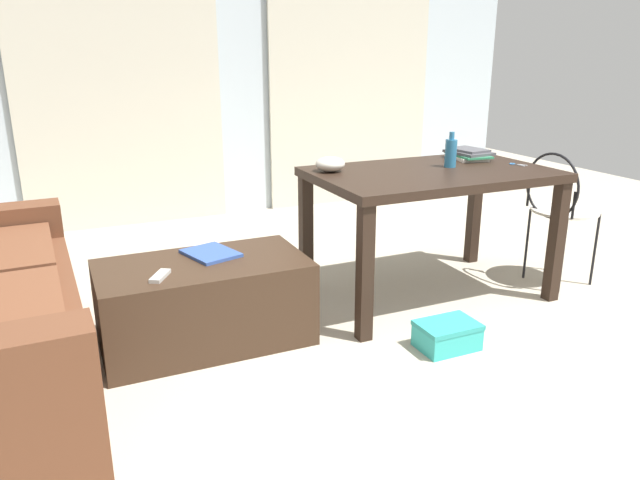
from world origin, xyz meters
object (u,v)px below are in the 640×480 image
book_stack (469,154)px  shoebox (447,335)px  craft_table (431,187)px  bowl (330,164)px  wire_chair (558,202)px  bottle_near (451,153)px  coffee_table (205,302)px  tv_remote_primary (160,276)px  scissors (516,164)px  magazine (211,253)px

book_stack → shoebox: book_stack is taller
book_stack → shoebox: (-0.71, -0.84, -0.73)m
craft_table → bowl: bearing=159.4°
craft_table → bowl: (-0.55, 0.21, 0.14)m
shoebox → wire_chair: bearing=22.2°
bottle_near → book_stack: (0.27, 0.17, -0.05)m
coffee_table → bottle_near: 1.65m
coffee_table → shoebox: size_ratio=3.42×
coffee_table → tv_remote_primary: 0.34m
bowl → shoebox: bowl is taller
book_stack → scissors: (0.14, -0.28, -0.03)m
bowl → scissors: bearing=-13.8°
coffee_table → tv_remote_primary: tv_remote_primary is taller
wire_chair → shoebox: 1.29m
magazine → wire_chair: bearing=-22.5°
scissors → magazine: (-1.86, 0.09, -0.33)m
bowl → scissors: size_ratio=1.55×
craft_table → book_stack: (0.42, 0.21, 0.13)m
craft_table → tv_remote_primary: (-1.59, -0.19, -0.23)m
craft_table → tv_remote_primary: size_ratio=9.11×
bottle_near → magazine: (-1.45, -0.01, -0.42)m
bottle_near → tv_remote_primary: bearing=-172.5°
wire_chair → bowl: (-1.37, 0.38, 0.28)m
book_stack → craft_table: bearing=-153.1°
wire_chair → tv_remote_primary: size_ratio=5.63×
craft_table → tv_remote_primary: 1.62m
wire_chair → shoebox: size_ratio=2.83×
book_stack → scissors: book_stack is taller
tv_remote_primary → craft_table: bearing=37.9°
shoebox → craft_table: bearing=64.8°
bowl → book_stack: size_ratio=0.54×
bottle_near → magazine: bottle_near is taller
book_stack → tv_remote_primary: size_ratio=2.08×
coffee_table → craft_table: (1.37, 0.06, 0.45)m
tv_remote_primary → magazine: size_ratio=0.55×
coffee_table → scissors: bearing=0.0°
scissors → shoebox: size_ratio=0.36×
coffee_table → bottle_near: bottle_near is taller
bowl → tv_remote_primary: bowl is taller
bottle_near → bowl: bearing=166.5°
craft_table → bottle_near: bearing=14.3°
scissors → tv_remote_primary: (-2.15, -0.13, -0.33)m
bowl → book_stack: 0.97m
bowl → tv_remote_primary: 1.18m
magazine → shoebox: magazine is taller
coffee_table → magazine: magazine is taller
tv_remote_primary → shoebox: 1.42m
book_stack → shoebox: bearing=-130.3°
craft_table → shoebox: 0.92m
coffee_table → craft_table: 1.44m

